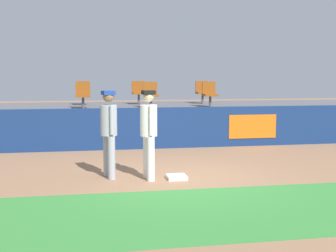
# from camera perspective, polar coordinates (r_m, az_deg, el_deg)

# --- Properties ---
(ground_plane) EXTENTS (60.00, 60.00, 0.00)m
(ground_plane) POSITION_cam_1_polar(r_m,az_deg,el_deg) (9.50, 1.71, -6.60)
(ground_plane) COLOR #936B4C
(grass_foreground_strip) EXTENTS (18.00, 2.80, 0.01)m
(grass_foreground_strip) POSITION_cam_1_polar(r_m,az_deg,el_deg) (7.27, 5.67, -10.70)
(grass_foreground_strip) COLOR #388438
(grass_foreground_strip) RESTS_ON ground_plane
(first_base) EXTENTS (0.40, 0.40, 0.08)m
(first_base) POSITION_cam_1_polar(r_m,az_deg,el_deg) (9.39, 1.09, -6.51)
(first_base) COLOR white
(first_base) RESTS_ON ground_plane
(player_fielder_home) EXTENTS (0.39, 0.59, 1.85)m
(player_fielder_home) POSITION_cam_1_polar(r_m,az_deg,el_deg) (9.21, -2.47, -0.28)
(player_fielder_home) COLOR white
(player_fielder_home) RESTS_ON ground_plane
(player_runner_visitor) EXTENTS (0.42, 0.50, 1.83)m
(player_runner_visitor) POSITION_cam_1_polar(r_m,az_deg,el_deg) (9.42, -7.54, -0.21)
(player_runner_visitor) COLOR #9EA3AD
(player_runner_visitor) RESTS_ON ground_plane
(field_wall) EXTENTS (18.00, 0.26, 1.20)m
(field_wall) POSITION_cam_1_polar(r_m,az_deg,el_deg) (13.22, -1.74, -0.26)
(field_wall) COLOR navy
(field_wall) RESTS_ON ground_plane
(bleacher_platform) EXTENTS (18.00, 4.80, 1.10)m
(bleacher_platform) POSITION_cam_1_polar(r_m,az_deg,el_deg) (15.75, -3.18, 0.63)
(bleacher_platform) COLOR #59595E
(bleacher_platform) RESTS_ON ground_plane
(seat_front_center) EXTENTS (0.47, 0.44, 0.84)m
(seat_front_center) POSITION_cam_1_polar(r_m,az_deg,el_deg) (14.58, -2.24, 4.20)
(seat_front_center) COLOR #4C4C51
(seat_front_center) RESTS_ON bleacher_platform
(seat_back_left) EXTENTS (0.48, 0.44, 0.84)m
(seat_back_left) POSITION_cam_1_polar(r_m,az_deg,el_deg) (16.24, -10.78, 4.33)
(seat_back_left) COLOR #4C4C51
(seat_back_left) RESTS_ON bleacher_platform
(seat_back_center) EXTENTS (0.47, 0.44, 0.84)m
(seat_back_center) POSITION_cam_1_polar(r_m,az_deg,el_deg) (16.34, -3.78, 4.44)
(seat_back_center) COLOR #4C4C51
(seat_back_center) RESTS_ON bleacher_platform
(seat_front_left) EXTENTS (0.46, 0.44, 0.84)m
(seat_front_left) POSITION_cam_1_polar(r_m,az_deg,el_deg) (14.44, -10.77, 4.07)
(seat_front_left) COLOR #4C4C51
(seat_front_left) RESTS_ON bleacher_platform
(seat_front_right) EXTENTS (0.45, 0.44, 0.84)m
(seat_front_right) POSITION_cam_1_polar(r_m,az_deg,el_deg) (14.99, 5.33, 4.24)
(seat_front_right) COLOR #4C4C51
(seat_front_right) RESTS_ON bleacher_platform
(seat_back_right) EXTENTS (0.45, 0.44, 0.84)m
(seat_back_right) POSITION_cam_1_polar(r_m,az_deg,el_deg) (16.78, 4.36, 4.48)
(seat_back_right) COLOR #4C4C51
(seat_back_right) RESTS_ON bleacher_platform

